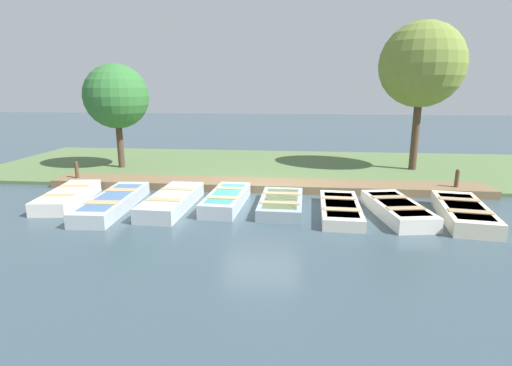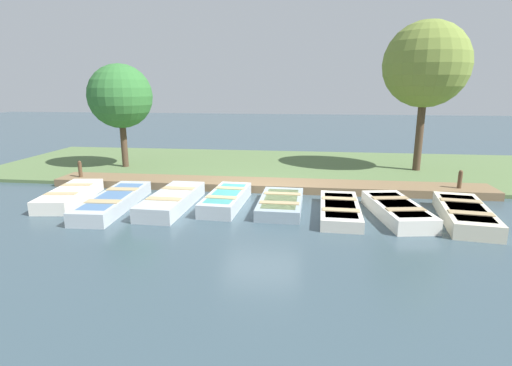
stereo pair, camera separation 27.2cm
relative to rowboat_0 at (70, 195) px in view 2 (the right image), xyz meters
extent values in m
plane|color=#384C56|center=(-1.05, 5.88, -0.20)|extent=(80.00, 80.00, 0.00)
cube|color=#567042|center=(-6.05, 5.88, -0.14)|extent=(8.00, 24.00, 0.12)
cube|color=brown|center=(-2.35, 5.88, -0.07)|extent=(1.32, 15.06, 0.26)
cube|color=silver|center=(0.00, 0.00, -0.01)|extent=(3.03, 1.37, 0.39)
cube|color=beige|center=(0.00, 0.00, 0.17)|extent=(2.48, 1.09, 0.03)
cube|color=tan|center=(0.55, 0.07, 0.20)|extent=(0.41, 0.95, 0.03)
cube|color=tan|center=(-0.55, -0.07, 0.20)|extent=(0.41, 0.95, 0.03)
cube|color=#B2BCC1|center=(0.47, 1.67, -0.01)|extent=(3.64, 1.20, 0.38)
cube|color=#4C709E|center=(0.47, 1.67, 0.16)|extent=(2.98, 0.95, 0.03)
cube|color=tan|center=(1.15, 1.70, 0.19)|extent=(0.41, 0.95, 0.03)
cube|color=tan|center=(-0.21, 1.63, 0.19)|extent=(0.41, 0.95, 0.03)
cube|color=#B2BCC1|center=(0.19, 3.34, 0.00)|extent=(3.22, 1.17, 0.42)
cube|color=#6B7F51|center=(0.19, 3.34, 0.19)|extent=(2.64, 0.92, 0.03)
cube|color=tan|center=(0.79, 3.32, 0.22)|extent=(0.35, 1.00, 0.03)
cube|color=tan|center=(-0.42, 3.36, 0.22)|extent=(0.35, 1.00, 0.03)
cube|color=#B2BCC1|center=(-0.16, 4.90, 0.00)|extent=(2.85, 1.13, 0.40)
cube|color=teal|center=(-0.16, 4.90, 0.18)|extent=(2.34, 0.89, 0.03)
cube|color=tan|center=(0.37, 4.87, 0.21)|extent=(0.33, 0.91, 0.03)
cube|color=tan|center=(-0.69, 4.93, 0.21)|extent=(0.33, 0.91, 0.03)
cube|color=#8C9EA8|center=(-0.04, 6.55, -0.04)|extent=(2.64, 1.26, 0.32)
cube|color=#6B7F51|center=(-0.04, 6.55, 0.10)|extent=(2.16, 0.98, 0.03)
cube|color=tan|center=(0.45, 6.54, 0.13)|extent=(0.28, 1.12, 0.03)
cube|color=tan|center=(-0.54, 6.56, 0.13)|extent=(0.28, 1.12, 0.03)
cube|color=beige|center=(0.31, 8.21, -0.05)|extent=(2.97, 1.15, 0.31)
cube|color=#4C709E|center=(0.31, 8.21, 0.09)|extent=(2.44, 0.90, 0.02)
cube|color=tan|center=(0.86, 8.19, 0.12)|extent=(0.33, 0.98, 0.03)
cube|color=tan|center=(-0.25, 8.23, 0.12)|extent=(0.33, 0.98, 0.03)
cube|color=silver|center=(0.32, 9.74, -0.01)|extent=(3.00, 1.56, 0.39)
cube|color=#6B7F51|center=(0.32, 9.74, 0.17)|extent=(2.45, 1.24, 0.03)
cube|color=tan|center=(0.86, 9.84, 0.20)|extent=(0.45, 1.03, 0.03)
cube|color=tan|center=(-0.21, 9.65, 0.20)|extent=(0.45, 1.03, 0.03)
cube|color=beige|center=(0.43, 11.45, -0.01)|extent=(3.18, 1.53, 0.40)
cube|color=#4C709E|center=(0.43, 11.45, 0.18)|extent=(2.60, 1.21, 0.03)
cube|color=tan|center=(1.01, 11.38, 0.21)|extent=(0.44, 1.07, 0.03)
cube|color=tan|center=(-0.14, 11.53, 0.21)|extent=(0.44, 1.07, 0.03)
cylinder|color=brown|center=(-2.21, -0.93, 0.19)|extent=(0.13, 0.13, 0.78)
sphere|color=brown|center=(-2.21, -0.93, 0.60)|extent=(0.12, 0.12, 0.12)
cylinder|color=brown|center=(-2.21, 12.22, 0.19)|extent=(0.13, 0.13, 0.78)
sphere|color=brown|center=(-2.21, 12.22, 0.60)|extent=(0.12, 0.12, 0.12)
cylinder|color=#4C3828|center=(-4.95, -0.48, 0.98)|extent=(0.26, 0.26, 2.37)
sphere|color=#337033|center=(-4.95, -0.48, 2.89)|extent=(2.63, 2.63, 2.63)
cylinder|color=#4C3828|center=(-5.75, 11.77, 1.50)|extent=(0.30, 0.30, 3.41)
sphere|color=olive|center=(-5.75, 11.77, 4.11)|extent=(3.32, 3.32, 3.32)
camera|label=1|loc=(11.14, 6.97, 3.29)|focal=28.00mm
camera|label=2|loc=(11.11, 7.24, 3.29)|focal=28.00mm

